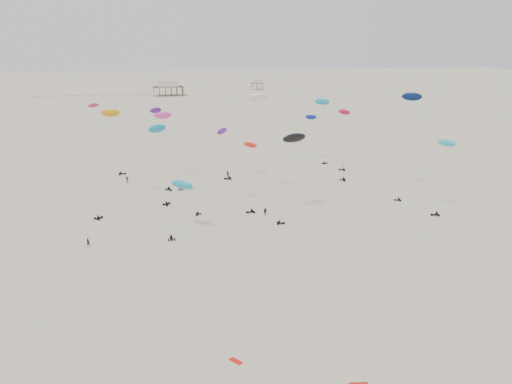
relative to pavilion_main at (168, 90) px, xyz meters
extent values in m
plane|color=beige|center=(10.00, -150.00, -4.22)|extent=(900.00, 900.00, 0.00)
cube|color=brown|center=(0.00, 0.00, 1.93)|extent=(21.00, 13.00, 0.30)
cube|color=silver|center=(0.00, 0.00, 3.68)|extent=(14.00, 8.40, 3.20)
cube|color=#B2B2AD|center=(0.00, 0.00, 5.43)|extent=(15.00, 9.00, 0.30)
cube|color=brown|center=(70.00, 30.00, 0.93)|extent=(9.00, 7.00, 0.30)
cube|color=silver|center=(70.00, 30.00, 2.28)|extent=(5.60, 4.20, 2.40)
cube|color=#B2B2AD|center=(70.00, 30.00, 3.63)|extent=(6.00, 4.50, 0.30)
cube|color=black|center=(-52.00, 0.00, -2.77)|extent=(80.00, 0.10, 0.10)
cylinder|color=gray|center=(40.72, -232.63, 5.24)|extent=(0.03, 0.03, 17.59)
ellipsoid|color=red|center=(40.84, -231.27, 14.61)|extent=(3.50, 4.00, 1.89)
cylinder|color=gray|center=(-7.15, -230.32, 5.85)|extent=(0.03, 0.03, 20.51)
ellipsoid|color=#59198A|center=(-9.72, -227.00, 15.84)|extent=(3.64, 2.83, 1.71)
cylinder|color=gray|center=(51.27, -264.48, 3.86)|extent=(0.03, 0.03, 14.93)
ellipsoid|color=#1CADD5|center=(52.21, -263.65, 11.94)|extent=(3.54, 4.22, 2.00)
cylinder|color=gray|center=(1.45, -251.79, 4.70)|extent=(0.03, 0.03, 18.59)
ellipsoid|color=#671C9F|center=(4.73, -249.22, 13.70)|extent=(3.71, 3.96, 1.93)
cylinder|color=gray|center=(-7.69, -226.86, 4.57)|extent=(0.03, 0.03, 21.18)
ellipsoid|color=#F239BC|center=(-7.89, -219.98, 13.52)|extent=(5.06, 2.21, 2.48)
cylinder|color=gray|center=(-21.78, -245.93, 6.43)|extent=(0.03, 0.03, 24.31)
ellipsoid|color=orange|center=(-20.19, -239.10, 17.13)|extent=(4.44, 1.97, 2.05)
cylinder|color=gray|center=(40.36, -211.07, 2.85)|extent=(0.03, 0.03, 14.50)
ellipsoid|color=#0C1E9E|center=(38.82, -208.01, 9.90)|extent=(3.82, 2.79, 1.77)
cylinder|color=gray|center=(41.80, -220.15, 5.76)|extent=(0.03, 0.03, 20.07)
ellipsoid|color=#178CB2|center=(39.26, -217.18, 15.81)|extent=(4.62, 3.71, 2.19)
cylinder|color=gray|center=(12.38, -248.58, 7.99)|extent=(0.03, 0.03, 26.95)
ellipsoid|color=white|center=(14.63, -241.87, 20.34)|extent=(5.01, 2.45, 2.42)
cylinder|color=gray|center=(-23.91, -211.78, 5.63)|extent=(0.03, 0.03, 20.37)
ellipsoid|color=#C42E5B|center=(-27.35, -208.67, 15.32)|extent=(3.76, 3.29, 1.70)
cylinder|color=gray|center=(49.69, -250.08, 7.83)|extent=(0.03, 0.03, 24.50)
ellipsoid|color=#051446|center=(52.29, -246.48, 20.12)|extent=(4.98, 4.12, 2.37)
cylinder|color=gray|center=(17.18, -260.57, 4.26)|extent=(0.03, 0.03, 17.41)
ellipsoid|color=black|center=(19.39, -257.49, 13.14)|extent=(6.33, 4.23, 2.87)
cylinder|color=gray|center=(-6.84, -265.66, 0.66)|extent=(0.03, 0.03, 9.61)
ellipsoid|color=#1998BE|center=(-5.47, -263.61, 5.75)|extent=(5.71, 5.40, 2.66)
cylinder|color=gray|center=(-9.04, -243.29, 4.52)|extent=(0.03, 0.03, 16.78)
ellipsoid|color=#198ABB|center=(-9.68, -240.80, 13.36)|extent=(4.95, 3.69, 2.31)
cylinder|color=gray|center=(12.60, -225.09, 0.38)|extent=(0.03, 0.03, 10.45)
ellipsoid|color=red|center=(16.00, -224.04, 5.02)|extent=(4.62, 4.72, 2.26)
imported|color=black|center=(-23.87, -267.84, -4.22)|extent=(0.77, 0.60, 1.90)
imported|color=black|center=(13.03, -257.52, -4.22)|extent=(1.19, 1.01, 2.11)
imported|color=black|center=(-18.54, -223.93, -4.22)|extent=(1.41, 0.96, 2.19)
imported|color=black|center=(9.53, -223.31, -4.22)|extent=(0.85, 0.60, 2.29)
cube|color=red|center=(-1.95, -308.68, -4.22)|extent=(1.69, 1.83, 0.07)
camera|label=1|loc=(-9.88, -360.49, 33.53)|focal=35.00mm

